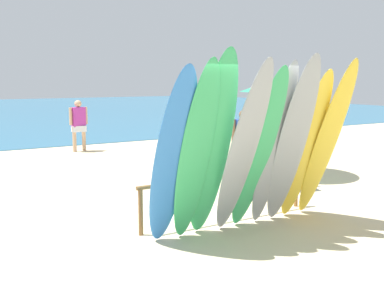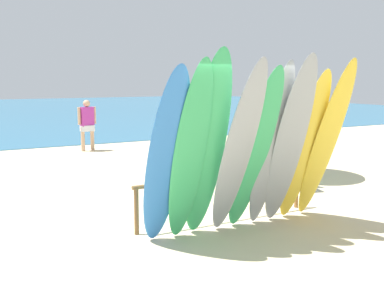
{
  "view_description": "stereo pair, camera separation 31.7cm",
  "coord_description": "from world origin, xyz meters",
  "px_view_note": "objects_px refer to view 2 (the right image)",
  "views": [
    {
      "loc": [
        -4.19,
        -6.03,
        2.31
      ],
      "look_at": [
        0.0,
        1.13,
        1.12
      ],
      "focal_mm": 42.62,
      "sensor_mm": 36.0,
      "label": 1
    },
    {
      "loc": [
        -3.91,
        -6.18,
        2.31
      ],
      "look_at": [
        0.0,
        1.13,
        1.12
      ],
      "focal_mm": 42.62,
      "sensor_mm": 36.0,
      "label": 2
    }
  ],
  "objects_px": {
    "beachgoer_strolling": "(87,122)",
    "beachgoer_photographing": "(247,138)",
    "surfboard_blue_0": "(166,158)",
    "surfboard_green_2": "(207,147)",
    "surfboard_grey_5": "(271,146)",
    "surfboard_yellow_7": "(304,147)",
    "surfboard_yellow_8": "(326,142)",
    "surfboard_green_4": "(255,151)",
    "surfboard_rack": "(224,185)",
    "beach_umbrella": "(287,84)",
    "surfboard_grey_3": "(238,150)",
    "surfboard_green_1": "(190,153)",
    "beach_chair_red": "(300,169)",
    "surfboard_grey_6": "(290,143)"
  },
  "relations": [
    {
      "from": "beachgoer_strolling",
      "to": "beachgoer_photographing",
      "type": "xyz_separation_m",
      "value": [
        2.35,
        -5.6,
        -0.04
      ]
    },
    {
      "from": "surfboard_blue_0",
      "to": "beachgoer_strolling",
      "type": "xyz_separation_m",
      "value": [
        1.38,
        9.03,
        -0.31
      ]
    },
    {
      "from": "surfboard_green_2",
      "to": "surfboard_grey_5",
      "type": "xyz_separation_m",
      "value": [
        1.11,
        -0.01,
        -0.07
      ]
    },
    {
      "from": "surfboard_yellow_7",
      "to": "surfboard_yellow_8",
      "type": "xyz_separation_m",
      "value": [
        0.35,
        -0.09,
        0.08
      ]
    },
    {
      "from": "surfboard_green_4",
      "to": "surfboard_grey_5",
      "type": "xyz_separation_m",
      "value": [
        0.33,
        0.05,
        0.04
      ]
    },
    {
      "from": "surfboard_rack",
      "to": "beach_umbrella",
      "type": "distance_m",
      "value": 4.2
    },
    {
      "from": "surfboard_green_2",
      "to": "surfboard_grey_3",
      "type": "height_order",
      "value": "surfboard_green_2"
    },
    {
      "from": "surfboard_green_1",
      "to": "beach_chair_red",
      "type": "distance_m",
      "value": 4.15
    },
    {
      "from": "surfboard_green_2",
      "to": "beachgoer_photographing",
      "type": "xyz_separation_m",
      "value": [
        3.1,
        3.44,
        -0.46
      ]
    },
    {
      "from": "surfboard_rack",
      "to": "beach_chair_red",
      "type": "bearing_deg",
      "value": 23.05
    },
    {
      "from": "surfboard_green_2",
      "to": "surfboard_grey_6",
      "type": "bearing_deg",
      "value": -2.02
    },
    {
      "from": "surfboard_green_2",
      "to": "surfboard_grey_3",
      "type": "distance_m",
      "value": 0.46
    },
    {
      "from": "surfboard_yellow_7",
      "to": "surfboard_blue_0",
      "type": "bearing_deg",
      "value": 178.59
    },
    {
      "from": "surfboard_grey_3",
      "to": "surfboard_green_4",
      "type": "xyz_separation_m",
      "value": [
        0.34,
        0.08,
        -0.05
      ]
    },
    {
      "from": "surfboard_rack",
      "to": "surfboard_green_2",
      "type": "xyz_separation_m",
      "value": [
        -0.74,
        -0.71,
        0.78
      ]
    },
    {
      "from": "surfboard_rack",
      "to": "surfboard_green_4",
      "type": "distance_m",
      "value": 1.02
    },
    {
      "from": "surfboard_grey_6",
      "to": "beach_umbrella",
      "type": "xyz_separation_m",
      "value": [
        2.5,
        3.1,
        0.84
      ]
    },
    {
      "from": "surfboard_grey_5",
      "to": "beach_umbrella",
      "type": "xyz_separation_m",
      "value": [
        2.78,
        3.0,
        0.89
      ]
    },
    {
      "from": "surfboard_blue_0",
      "to": "surfboard_green_4",
      "type": "height_order",
      "value": "same"
    },
    {
      "from": "beachgoer_photographing",
      "to": "beach_umbrella",
      "type": "relative_size",
      "value": 0.67
    },
    {
      "from": "surfboard_green_4",
      "to": "surfboard_grey_5",
      "type": "distance_m",
      "value": 0.34
    },
    {
      "from": "surfboard_blue_0",
      "to": "beachgoer_strolling",
      "type": "bearing_deg",
      "value": 76.43
    },
    {
      "from": "beachgoer_photographing",
      "to": "beach_chair_red",
      "type": "height_order",
      "value": "beachgoer_photographing"
    },
    {
      "from": "beach_chair_red",
      "to": "beach_umbrella",
      "type": "relative_size",
      "value": 0.35
    },
    {
      "from": "beach_chair_red",
      "to": "surfboard_green_2",
      "type": "bearing_deg",
      "value": -135.83
    },
    {
      "from": "beach_chair_red",
      "to": "surfboard_rack",
      "type": "bearing_deg",
      "value": -141.39
    },
    {
      "from": "surfboard_yellow_7",
      "to": "surfboard_yellow_8",
      "type": "bearing_deg",
      "value": -15.6
    },
    {
      "from": "surfboard_rack",
      "to": "beachgoer_strolling",
      "type": "relative_size",
      "value": 1.95
    },
    {
      "from": "surfboard_blue_0",
      "to": "beach_chair_red",
      "type": "xyz_separation_m",
      "value": [
        3.95,
        1.8,
        -0.83
      ]
    },
    {
      "from": "surfboard_blue_0",
      "to": "surfboard_grey_3",
      "type": "height_order",
      "value": "surfboard_grey_3"
    },
    {
      "from": "surfboard_grey_5",
      "to": "surfboard_yellow_8",
      "type": "relative_size",
      "value": 0.95
    },
    {
      "from": "surfboard_rack",
      "to": "surfboard_grey_5",
      "type": "relative_size",
      "value": 1.19
    },
    {
      "from": "surfboard_grey_5",
      "to": "beachgoer_photographing",
      "type": "distance_m",
      "value": 4.0
    },
    {
      "from": "surfboard_grey_5",
      "to": "surfboard_yellow_8",
      "type": "xyz_separation_m",
      "value": [
        1.0,
        -0.11,
        0.02
      ]
    },
    {
      "from": "surfboard_green_4",
      "to": "beach_chair_red",
      "type": "bearing_deg",
      "value": 31.01
    },
    {
      "from": "surfboard_green_1",
      "to": "surfboard_yellow_7",
      "type": "xyz_separation_m",
      "value": [
        2.06,
        0.01,
        -0.06
      ]
    },
    {
      "from": "beach_chair_red",
      "to": "beach_umbrella",
      "type": "height_order",
      "value": "beach_umbrella"
    },
    {
      "from": "surfboard_blue_0",
      "to": "surfboard_green_2",
      "type": "xyz_separation_m",
      "value": [
        0.64,
        -0.01,
        0.11
      ]
    },
    {
      "from": "surfboard_blue_0",
      "to": "surfboard_yellow_8",
      "type": "bearing_deg",
      "value": -7.51
    },
    {
      "from": "surfboard_grey_3",
      "to": "surfboard_green_4",
      "type": "distance_m",
      "value": 0.36
    },
    {
      "from": "surfboard_green_1",
      "to": "beachgoer_strolling",
      "type": "height_order",
      "value": "surfboard_green_1"
    },
    {
      "from": "surfboard_yellow_8",
      "to": "surfboard_blue_0",
      "type": "bearing_deg",
      "value": 179.86
    },
    {
      "from": "surfboard_blue_0",
      "to": "surfboard_grey_6",
      "type": "height_order",
      "value": "surfboard_grey_6"
    },
    {
      "from": "surfboard_green_2",
      "to": "beach_umbrella",
      "type": "xyz_separation_m",
      "value": [
        3.89,
        2.99,
        0.82
      ]
    },
    {
      "from": "surfboard_grey_5",
      "to": "beach_umbrella",
      "type": "relative_size",
      "value": 1.14
    },
    {
      "from": "surfboard_green_1",
      "to": "surfboard_yellow_7",
      "type": "relative_size",
      "value": 1.04
    },
    {
      "from": "surfboard_green_2",
      "to": "surfboard_grey_6",
      "type": "distance_m",
      "value": 1.39
    },
    {
      "from": "surfboard_green_4",
      "to": "surfboard_grey_6",
      "type": "height_order",
      "value": "surfboard_grey_6"
    },
    {
      "from": "surfboard_yellow_8",
      "to": "beach_umbrella",
      "type": "xyz_separation_m",
      "value": [
        1.77,
        3.11,
        0.87
      ]
    },
    {
      "from": "surfboard_yellow_8",
      "to": "beach_umbrella",
      "type": "relative_size",
      "value": 1.19
    }
  ]
}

